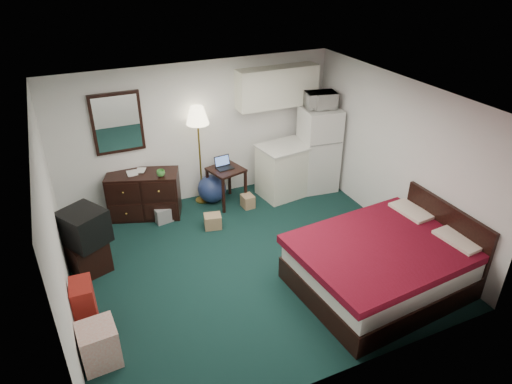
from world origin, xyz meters
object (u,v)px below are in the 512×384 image
floor_lamp (200,156)px  desk (227,186)px  tv_stand (88,256)px  bed (382,266)px  dresser (144,194)px  kitchen_counter (284,171)px  suitcase (85,305)px  fridge (318,149)px

floor_lamp → desk: 0.72m
tv_stand → bed: bearing=-48.6°
tv_stand → dresser: bearing=28.1°
kitchen_counter → suitcase: 4.29m
desk → fridge: fridge is taller
bed → kitchen_counter: bearing=85.2°
tv_stand → suitcase: (-0.15, -1.16, 0.09)m
kitchen_counter → tv_stand: kitchen_counter is taller
dresser → suitcase: 2.65m
dresser → desk: 1.45m
floor_lamp → fridge: bearing=-10.3°
dresser → floor_lamp: bearing=23.6°
bed → tv_stand: (-3.61, 2.04, -0.11)m
desk → bed: size_ratio=0.31×
bed → suitcase: bearing=162.3°
kitchen_counter → bed: kitchen_counter is taller
dresser → floor_lamp: (1.05, 0.07, 0.50)m
desk → tv_stand: (-2.53, -0.99, -0.10)m
dresser → fridge: (3.24, -0.33, 0.39)m
suitcase → tv_stand: bearing=85.5°
dresser → bed: 4.09m
bed → suitcase: 3.87m
desk → kitchen_counter: bearing=-21.4°
floor_lamp → suitcase: 3.38m
suitcase → dresser: bearing=64.9°
floor_lamp → desk: floor_lamp is taller
floor_lamp → fridge: (2.19, -0.40, -0.11)m
dresser → floor_lamp: 1.16m
desk → fridge: (1.81, -0.13, 0.45)m
bed → desk: bearing=105.2°
dresser → fridge: fridge is taller
dresser → fridge: 3.28m
suitcase → kitchen_counter: bearing=31.1°
floor_lamp → kitchen_counter: 1.59m
fridge → floor_lamp: bearing=176.9°
desk → tv_stand: bearing=-173.6°
floor_lamp → desk: size_ratio=2.60×
kitchen_counter → floor_lamp: bearing=157.8°
desk → floor_lamp: bearing=130.5°
desk → kitchen_counter: (1.10, -0.12, 0.13)m
floor_lamp → suitcase: size_ratio=2.72×
fridge → suitcase: (-4.48, -2.02, -0.46)m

